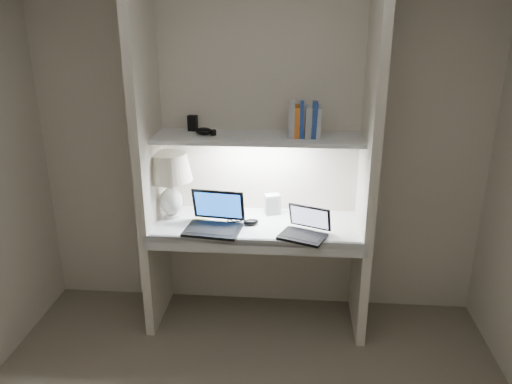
# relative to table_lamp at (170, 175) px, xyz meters

# --- Properties ---
(back_wall) EXTENTS (3.20, 0.01, 2.50)m
(back_wall) POSITION_rel_table_lamp_xyz_m (0.61, 0.21, 0.16)
(back_wall) COLOR beige
(back_wall) RESTS_ON floor
(alcove_panel_left) EXTENTS (0.06, 0.55, 2.50)m
(alcove_panel_left) POSITION_rel_table_lamp_xyz_m (-0.12, -0.07, 0.16)
(alcove_panel_left) COLOR beige
(alcove_panel_left) RESTS_ON floor
(alcove_panel_right) EXTENTS (0.06, 0.55, 2.50)m
(alcove_panel_right) POSITION_rel_table_lamp_xyz_m (1.34, -0.07, 0.16)
(alcove_panel_right) COLOR beige
(alcove_panel_right) RESTS_ON floor
(desk) EXTENTS (1.40, 0.55, 0.04)m
(desk) POSITION_rel_table_lamp_xyz_m (0.61, -0.07, -0.34)
(desk) COLOR white
(desk) RESTS_ON alcove_panel_left
(desk_apron) EXTENTS (1.46, 0.03, 0.10)m
(desk_apron) POSITION_rel_table_lamp_xyz_m (0.61, -0.33, -0.37)
(desk_apron) COLOR silver
(desk_apron) RESTS_ON desk
(shelf) EXTENTS (1.40, 0.36, 0.03)m
(shelf) POSITION_rel_table_lamp_xyz_m (0.61, 0.03, 0.26)
(shelf) COLOR silver
(shelf) RESTS_ON back_wall
(strip_light) EXTENTS (0.60, 0.04, 0.02)m
(strip_light) POSITION_rel_table_lamp_xyz_m (0.61, 0.03, 0.24)
(strip_light) COLOR white
(strip_light) RESTS_ON shelf
(table_lamp) EXTENTS (0.32, 0.32, 0.47)m
(table_lamp) POSITION_rel_table_lamp_xyz_m (0.00, 0.00, 0.00)
(table_lamp) COLOR white
(table_lamp) RESTS_ON desk
(laptop_main) EXTENTS (0.40, 0.35, 0.24)m
(laptop_main) POSITION_rel_table_lamp_xyz_m (0.34, -0.17, -0.26)
(laptop_main) COLOR black
(laptop_main) RESTS_ON desk
(laptop_netbook) EXTENTS (0.36, 0.34, 0.18)m
(laptop_netbook) POSITION_rel_table_lamp_xyz_m (0.94, -0.24, -0.27)
(laptop_netbook) COLOR black
(laptop_netbook) RESTS_ON desk
(speaker) EXTENTS (0.12, 0.11, 0.15)m
(speaker) POSITION_rel_table_lamp_xyz_m (0.71, 0.11, -0.24)
(speaker) COLOR silver
(speaker) RESTS_ON desk
(mouse) EXTENTS (0.13, 0.11, 0.04)m
(mouse) POSITION_rel_table_lamp_xyz_m (0.57, -0.09, -0.30)
(mouse) COLOR black
(mouse) RESTS_ON desk
(cable_coil) EXTENTS (0.12, 0.12, 0.01)m
(cable_coil) POSITION_rel_table_lamp_xyz_m (0.47, -0.02, -0.31)
(cable_coil) COLOR black
(cable_coil) RESTS_ON desk
(sticky_note) EXTENTS (0.08, 0.08, 0.00)m
(sticky_note) POSITION_rel_table_lamp_xyz_m (0.21, -0.06, -0.32)
(sticky_note) COLOR yellow
(sticky_note) RESTS_ON desk
(book_row) EXTENTS (0.22, 0.15, 0.23)m
(book_row) POSITION_rel_table_lamp_xyz_m (0.92, 0.04, 0.39)
(book_row) COLOR silver
(book_row) RESTS_ON shelf
(shelf_box) EXTENTS (0.07, 0.05, 0.11)m
(shelf_box) POSITION_rel_table_lamp_xyz_m (0.15, 0.14, 0.33)
(shelf_box) COLOR black
(shelf_box) RESTS_ON shelf
(shelf_gadget) EXTENTS (0.13, 0.10, 0.05)m
(shelf_gadget) POSITION_rel_table_lamp_xyz_m (0.25, 0.02, 0.31)
(shelf_gadget) COLOR black
(shelf_gadget) RESTS_ON shelf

